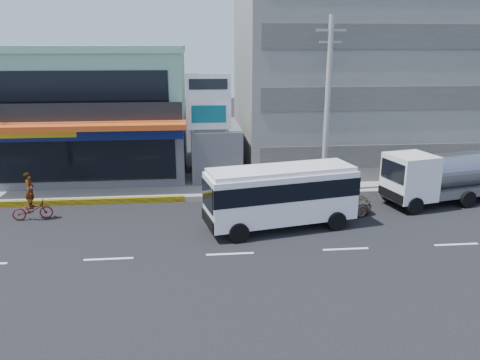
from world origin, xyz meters
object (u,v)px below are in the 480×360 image
at_px(billboard, 209,108).
at_px(satellite_dish, 216,126).
at_px(utility_pole_near, 327,107).
at_px(concrete_building, 354,66).
at_px(sedan, 327,201).
at_px(minibus, 281,192).
at_px(motorcycle_rider, 32,204).
at_px(tanker_truck, 444,176).
at_px(shop_building, 94,114).

bearing_deg(billboard, satellite_dish, 74.48).
distance_m(billboard, utility_pole_near, 6.75).
xyz_separation_m(concrete_building, sedan, (-4.71, -10.94, -6.21)).
height_order(billboard, minibus, billboard).
bearing_deg(satellite_dish, utility_pole_near, -30.96).
distance_m(minibus, motorcycle_rider, 12.42).
bearing_deg(tanker_truck, sedan, -168.50).
bearing_deg(minibus, tanker_truck, 15.82).
bearing_deg(utility_pole_near, shop_building, 154.94).
xyz_separation_m(sedan, motorcycle_rider, (-14.84, 0.95, 0.02)).
relative_size(satellite_dish, billboard, 0.22).
bearing_deg(shop_building, utility_pole_near, -25.06).
bearing_deg(tanker_truck, satellite_dish, 155.60).
bearing_deg(utility_pole_near, minibus, -125.95).
height_order(concrete_building, tanker_truck, concrete_building).
bearing_deg(satellite_dish, concrete_building, 21.80).
relative_size(shop_building, motorcycle_rider, 5.07).
distance_m(shop_building, tanker_truck, 22.05).
bearing_deg(concrete_building, motorcycle_rider, -152.93).
distance_m(satellite_dish, billboard, 2.31).
height_order(satellite_dish, minibus, satellite_dish).
height_order(sedan, tanker_truck, tanker_truck).
height_order(sedan, motorcycle_rider, motorcycle_rider).
bearing_deg(utility_pole_near, billboard, 164.52).
height_order(minibus, sedan, minibus).
distance_m(utility_pole_near, motorcycle_rider, 16.31).
relative_size(minibus, motorcycle_rider, 3.03).
distance_m(satellite_dish, utility_pole_near, 7.17).
bearing_deg(satellite_dish, sedan, -52.66).
distance_m(billboard, motorcycle_rider, 10.78).
relative_size(concrete_building, billboard, 2.32).
xyz_separation_m(shop_building, minibus, (10.63, -11.19, -2.22)).
height_order(shop_building, utility_pole_near, utility_pole_near).
distance_m(concrete_building, sedan, 13.43).
xyz_separation_m(satellite_dish, tanker_truck, (12.20, -5.53, -2.01)).
height_order(billboard, sedan, billboard).
distance_m(billboard, minibus, 7.83).
xyz_separation_m(shop_building, motorcycle_rider, (-1.54, -8.93, -3.19)).
height_order(satellite_dish, utility_pole_near, utility_pole_near).
relative_size(shop_building, minibus, 1.67).
distance_m(utility_pole_near, tanker_truck, 7.42).
height_order(minibus, motorcycle_rider, minibus).
relative_size(billboard, minibus, 0.93).
height_order(shop_building, concrete_building, concrete_building).
height_order(concrete_building, motorcycle_rider, concrete_building).
bearing_deg(shop_building, satellite_dish, -20.21).
relative_size(shop_building, tanker_truck, 1.62).
distance_m(minibus, tanker_truck, 9.95).
height_order(concrete_building, billboard, concrete_building).
relative_size(satellite_dish, utility_pole_near, 0.15).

